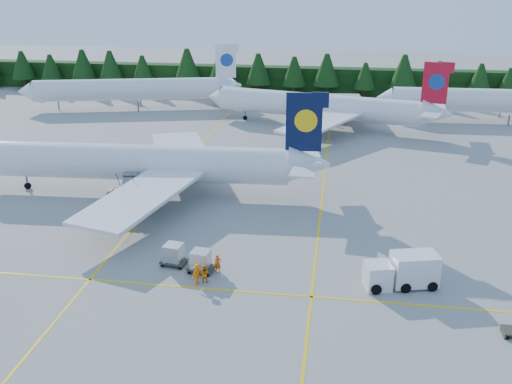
# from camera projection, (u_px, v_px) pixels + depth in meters

# --- Properties ---
(ground) EXTENTS (320.00, 320.00, 0.00)m
(ground) POSITION_uv_depth(u_px,v_px,m) (253.00, 260.00, 55.14)
(ground) COLOR gray
(ground) RESTS_ON ground
(taxi_stripe_a) EXTENTS (0.25, 120.00, 0.01)m
(taxi_stripe_a) POSITION_uv_depth(u_px,v_px,m) (171.00, 182.00, 75.51)
(taxi_stripe_a) COLOR yellow
(taxi_stripe_a) RESTS_ON ground
(taxi_stripe_b) EXTENTS (0.25, 120.00, 0.01)m
(taxi_stripe_b) POSITION_uv_depth(u_px,v_px,m) (323.00, 190.00, 72.78)
(taxi_stripe_b) COLOR yellow
(taxi_stripe_b) RESTS_ON ground
(taxi_stripe_cross) EXTENTS (80.00, 0.25, 0.01)m
(taxi_stripe_cross) POSITION_uv_depth(u_px,v_px,m) (242.00, 292.00, 49.60)
(taxi_stripe_cross) COLOR yellow
(taxi_stripe_cross) RESTS_ON ground
(treeline_hedge) EXTENTS (220.00, 4.00, 6.00)m
(treeline_hedge) POSITION_uv_depth(u_px,v_px,m) (307.00, 81.00, 129.76)
(treeline_hedge) COLOR black
(treeline_hedge) RESTS_ON ground
(airliner_navy) EXTENTS (45.00, 36.98, 13.08)m
(airliner_navy) POSITION_uv_depth(u_px,v_px,m) (129.00, 163.00, 70.58)
(airliner_navy) COLOR silver
(airliner_navy) RESTS_ON ground
(airliner_red) EXTENTS (42.46, 34.53, 12.55)m
(airliner_red) POSITION_uv_depth(u_px,v_px,m) (313.00, 106.00, 101.63)
(airliner_red) COLOR silver
(airliner_red) RESTS_ON ground
(airliner_far_left) EXTENTS (42.64, 13.89, 12.63)m
(airliner_far_left) POSITION_uv_depth(u_px,v_px,m) (121.00, 89.00, 115.08)
(airliner_far_left) COLOR silver
(airliner_far_left) RESTS_ON ground
(airliner_far_right) EXTENTS (43.62, 5.55, 12.68)m
(airliner_far_right) POSITION_uv_depth(u_px,v_px,m) (488.00, 100.00, 105.18)
(airliner_far_right) COLOR silver
(airliner_far_right) RESTS_ON ground
(airstairs) EXTENTS (4.39, 5.97, 3.70)m
(airstairs) POSITION_uv_depth(u_px,v_px,m) (126.00, 207.00, 65.44)
(airstairs) COLOR silver
(airstairs) RESTS_ON ground
(service_truck) EXTENTS (6.70, 3.82, 3.05)m
(service_truck) POSITION_uv_depth(u_px,v_px,m) (401.00, 271.00, 49.97)
(service_truck) COLOR white
(service_truck) RESTS_ON ground
(uld_pair) EXTENTS (5.39, 3.02, 1.78)m
(uld_pair) POSITION_uv_depth(u_px,v_px,m) (187.00, 257.00, 53.10)
(uld_pair) COLOR #323728
(uld_pair) RESTS_ON ground
(crew_a) EXTENTS (0.76, 0.66, 1.75)m
(crew_a) POSITION_uv_depth(u_px,v_px,m) (218.00, 264.00, 52.49)
(crew_a) COLOR #F84905
(crew_a) RESTS_ON ground
(crew_b) EXTENTS (0.82, 0.65, 1.65)m
(crew_b) POSITION_uv_depth(u_px,v_px,m) (204.00, 274.00, 50.87)
(crew_b) COLOR orange
(crew_b) RESTS_ON ground
(crew_c) EXTENTS (0.91, 0.99, 1.98)m
(crew_c) POSITION_uv_depth(u_px,v_px,m) (198.00, 274.00, 50.45)
(crew_c) COLOR orange
(crew_c) RESTS_ON ground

